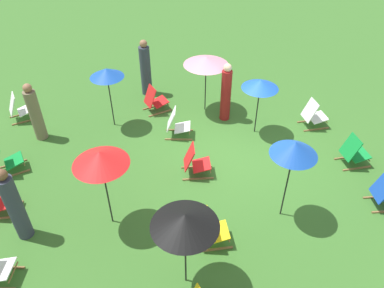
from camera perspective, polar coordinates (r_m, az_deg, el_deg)
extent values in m
plane|color=#386B28|center=(9.86, 6.85, -1.40)|extent=(40.00, 40.00, 0.00)
cube|color=olive|center=(8.27, -26.73, -16.50)|extent=(0.20, 0.75, 0.04)
cube|color=white|center=(7.93, -27.20, -16.78)|extent=(0.56, 0.53, 0.13)
cylinder|color=olive|center=(7.89, -25.71, -17.28)|extent=(0.44, 0.12, 0.03)
cube|color=olive|center=(11.18, 18.48, 2.14)|extent=(0.04, 0.76, 0.04)
cube|color=olive|center=(11.48, 17.53, 3.42)|extent=(0.04, 0.76, 0.04)
cube|color=white|center=(11.24, 18.70, 3.89)|extent=(0.48, 0.43, 0.13)
cube|color=white|center=(10.95, 17.61, 4.95)|extent=(0.48, 0.25, 0.57)
cylinder|color=olive|center=(11.37, 19.51, 3.69)|extent=(0.44, 0.03, 0.03)
cube|color=olive|center=(11.33, -4.88, 4.74)|extent=(0.27, 0.73, 0.04)
cube|color=olive|center=(11.67, -5.82, 5.77)|extent=(0.27, 0.73, 0.04)
cube|color=red|center=(11.40, -4.98, 6.47)|extent=(0.59, 0.56, 0.13)
cube|color=red|center=(11.15, -6.45, 7.27)|extent=(0.53, 0.38, 0.57)
cylinder|color=olive|center=(11.51, -4.05, 6.44)|extent=(0.43, 0.16, 0.03)
cube|color=olive|center=(10.18, 23.93, -3.42)|extent=(0.04, 0.76, 0.04)
cube|color=olive|center=(10.45, 22.75, -1.87)|extent=(0.04, 0.76, 0.04)
cube|color=#148C38|center=(10.22, 24.15, -1.49)|extent=(0.48, 0.44, 0.13)
cube|color=#148C38|center=(9.89, 23.11, -0.47)|extent=(0.48, 0.25, 0.57)
cylinder|color=olive|center=(10.36, 24.97, -1.63)|extent=(0.44, 0.03, 0.03)
cube|color=olive|center=(9.17, -27.24, -10.08)|extent=(0.09, 0.76, 0.04)
cube|color=olive|center=(9.45, -26.62, -8.12)|extent=(0.09, 0.76, 0.04)
cube|color=red|center=(9.11, -26.78, -7.97)|extent=(0.51, 0.46, 0.13)
cylinder|color=olive|center=(9.08, -25.46, -8.23)|extent=(0.44, 0.06, 0.03)
cube|color=olive|center=(11.96, -24.13, 3.17)|extent=(0.25, 0.74, 0.04)
cube|color=olive|center=(12.34, -24.43, 4.19)|extent=(0.25, 0.74, 0.04)
cube|color=white|center=(12.02, -24.13, 4.81)|extent=(0.58, 0.55, 0.13)
cube|color=white|center=(11.89, -25.86, 5.51)|extent=(0.53, 0.37, 0.57)
cylinder|color=olive|center=(12.06, -23.13, 4.81)|extent=(0.43, 0.15, 0.03)
cube|color=olive|center=(9.62, 26.74, -7.24)|extent=(0.14, 0.76, 0.04)
cube|color=#1947B7|center=(9.05, 27.17, -5.96)|extent=(0.51, 0.31, 0.57)
cube|color=olive|center=(10.23, -2.05, 0.71)|extent=(0.20, 0.75, 0.04)
cube|color=olive|center=(10.58, -1.94, 2.16)|extent=(0.20, 0.75, 0.04)
cube|color=white|center=(10.25, -1.47, 2.57)|extent=(0.56, 0.53, 0.13)
cube|color=white|center=(10.11, -3.20, 3.87)|extent=(0.52, 0.35, 0.57)
cylinder|color=olive|center=(10.29, -0.35, 2.24)|extent=(0.44, 0.12, 0.03)
cube|color=olive|center=(10.12, -25.61, -4.28)|extent=(0.26, 0.74, 0.04)
cube|color=olive|center=(10.47, -25.96, -2.83)|extent=(0.26, 0.74, 0.04)
cube|color=#148C38|center=(10.14, -25.63, -2.31)|extent=(0.59, 0.56, 0.13)
cylinder|color=olive|center=(10.18, -24.45, -2.27)|extent=(0.43, 0.16, 0.03)
cube|color=olive|center=(7.70, 3.43, -15.82)|extent=(0.08, 0.76, 0.04)
cube|color=olive|center=(7.96, 2.81, -13.29)|extent=(0.08, 0.76, 0.04)
cube|color=yellow|center=(7.65, 3.93, -13.29)|extent=(0.50, 0.46, 0.13)
cube|color=yellow|center=(7.39, 1.70, -12.23)|extent=(0.49, 0.27, 0.57)
cylinder|color=olive|center=(7.73, 5.40, -13.41)|extent=(0.44, 0.05, 0.03)
cube|color=olive|center=(9.03, 0.95, -5.36)|extent=(0.13, 0.76, 0.04)
cube|color=olive|center=(9.35, 0.70, -3.51)|extent=(0.13, 0.76, 0.04)
cube|color=red|center=(9.03, 1.47, -3.21)|extent=(0.53, 0.49, 0.13)
cube|color=red|center=(8.83, -0.44, -1.95)|extent=(0.51, 0.31, 0.57)
cylinder|color=olive|center=(9.10, 2.72, -3.47)|extent=(0.44, 0.08, 0.03)
cylinder|color=black|center=(7.65, -12.96, -6.84)|extent=(0.03, 0.03, 1.89)
cone|color=red|center=(7.10, -13.89, -2.08)|extent=(1.09, 1.09, 0.29)
cylinder|color=black|center=(10.25, 9.99, 5.55)|extent=(0.03, 0.03, 1.61)
cone|color=#194CB2|center=(9.89, 10.44, 9.02)|extent=(0.97, 0.97, 0.23)
cylinder|color=black|center=(11.07, 2.08, 9.06)|extent=(0.03, 0.03, 1.71)
cone|color=pink|center=(10.72, 2.17, 12.61)|extent=(1.29, 1.29, 0.23)
cylinder|color=black|center=(10.58, -12.37, 6.84)|extent=(0.03, 0.03, 1.76)
cone|color=#194CB2|center=(10.21, -12.97, 10.59)|extent=(0.91, 0.91, 0.25)
cylinder|color=black|center=(7.83, 14.39, -5.56)|extent=(0.03, 0.03, 1.96)
cone|color=#194CB2|center=(7.28, 15.43, -0.65)|extent=(0.92, 0.92, 0.29)
cylinder|color=black|center=(6.60, -1.02, -16.02)|extent=(0.03, 0.03, 1.78)
cone|color=black|center=(5.98, -1.11, -11.61)|extent=(1.13, 1.13, 0.26)
cylinder|color=#333847|center=(8.10, -25.40, -8.89)|extent=(0.34, 0.34, 1.57)
sphere|color=brown|center=(7.53, -27.20, -4.23)|extent=(0.23, 0.23, 0.23)
cylinder|color=maroon|center=(10.73, 5.20, 7.39)|extent=(0.39, 0.39, 1.54)
sphere|color=beige|center=(10.31, 5.48, 11.57)|extent=(0.23, 0.23, 0.23)
cylinder|color=#333847|center=(12.04, -7.11, 11.05)|extent=(0.34, 0.34, 1.60)
sphere|color=#936647|center=(11.66, -7.47, 15.00)|extent=(0.23, 0.23, 0.23)
cylinder|color=#72664C|center=(10.75, -22.80, 4.06)|extent=(0.44, 0.44, 1.45)
sphere|color=#936647|center=(10.35, -23.92, 7.85)|extent=(0.23, 0.23, 0.23)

